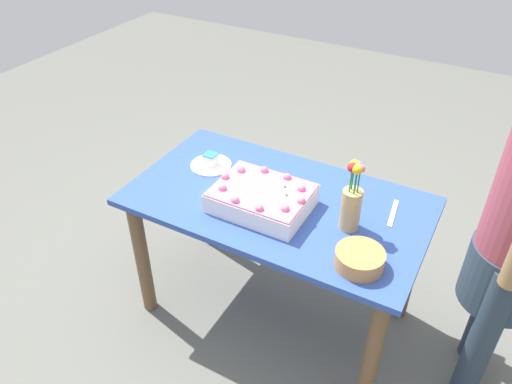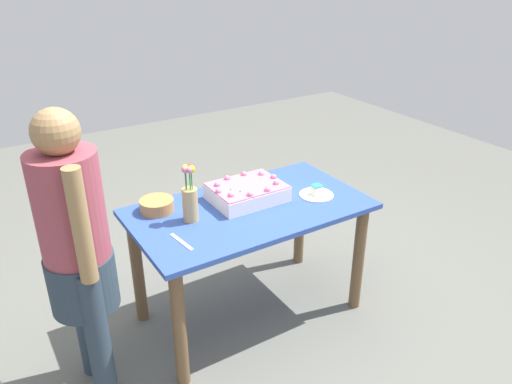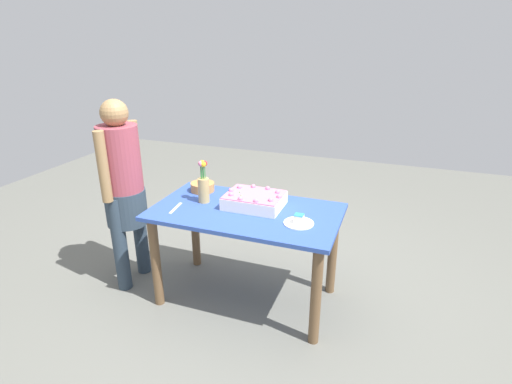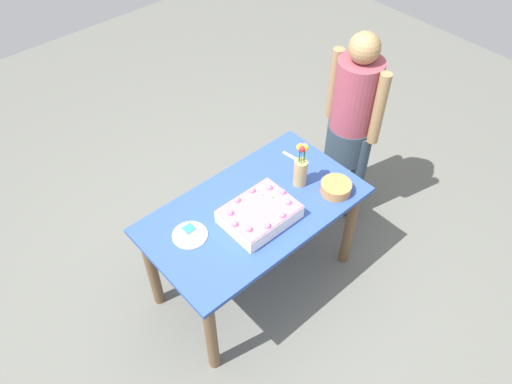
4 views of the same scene
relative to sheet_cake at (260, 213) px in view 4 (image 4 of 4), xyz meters
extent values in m
plane|color=#606059|center=(0.03, 0.09, -0.79)|extent=(8.00, 8.00, 0.00)
cube|color=#2E4DA1|center=(0.03, 0.09, -0.06)|extent=(1.34, 0.75, 0.03)
cylinder|color=brown|center=(-0.56, -0.21, -0.44)|extent=(0.07, 0.07, 0.71)
cylinder|color=brown|center=(0.63, -0.21, -0.44)|extent=(0.07, 0.07, 0.71)
cylinder|color=brown|center=(-0.56, 0.39, -0.44)|extent=(0.07, 0.07, 0.71)
cylinder|color=brown|center=(0.63, 0.39, -0.44)|extent=(0.07, 0.07, 0.71)
cube|color=white|center=(0.00, 0.00, -0.01)|extent=(0.41, 0.32, 0.09)
cube|color=pink|center=(0.00, 0.00, 0.04)|extent=(0.40, 0.31, 0.01)
sphere|color=pink|center=(0.18, 0.00, 0.05)|extent=(0.04, 0.04, 0.04)
sphere|color=pink|center=(0.15, 0.08, 0.05)|extent=(0.04, 0.04, 0.04)
sphere|color=pink|center=(0.06, 0.13, 0.05)|extent=(0.04, 0.04, 0.04)
sphere|color=pink|center=(-0.06, 0.13, 0.05)|extent=(0.04, 0.04, 0.04)
sphere|color=pink|center=(-0.15, 0.08, 0.05)|extent=(0.04, 0.04, 0.04)
sphere|color=pink|center=(-0.18, 0.00, 0.05)|extent=(0.04, 0.04, 0.04)
sphere|color=pink|center=(-0.15, -0.08, 0.05)|extent=(0.04, 0.04, 0.04)
sphere|color=pink|center=(-0.06, -0.13, 0.05)|extent=(0.04, 0.04, 0.04)
sphere|color=pink|center=(0.06, -0.13, 0.05)|extent=(0.04, 0.04, 0.04)
sphere|color=pink|center=(0.15, -0.08, 0.05)|extent=(0.04, 0.04, 0.04)
cone|color=#2D8438|center=(0.11, 0.01, 0.05)|extent=(0.02, 0.02, 0.02)
cone|color=#2D8438|center=(0.08, 0.06, 0.05)|extent=(0.02, 0.02, 0.02)
cylinder|color=white|center=(-0.38, 0.17, -0.05)|extent=(0.20, 0.20, 0.01)
cube|color=#F9F3C6|center=(-0.38, 0.17, -0.01)|extent=(0.06, 0.06, 0.05)
cube|color=#2B85C3|center=(-0.38, 0.17, 0.01)|extent=(0.06, 0.06, 0.01)
cube|color=silver|center=(0.52, 0.23, -0.05)|extent=(0.04, 0.20, 0.00)
cylinder|color=tan|center=(0.38, 0.05, 0.04)|extent=(0.08, 0.08, 0.19)
cylinder|color=#2D8438|center=(0.40, 0.05, 0.19)|extent=(0.01, 0.01, 0.11)
sphere|color=pink|center=(0.40, 0.05, 0.25)|extent=(0.04, 0.04, 0.04)
cylinder|color=#2D8438|center=(0.38, 0.07, 0.19)|extent=(0.01, 0.01, 0.11)
sphere|color=#D4689A|center=(0.38, 0.07, 0.25)|extent=(0.03, 0.03, 0.03)
cylinder|color=#2D8438|center=(0.37, 0.06, 0.19)|extent=(0.01, 0.01, 0.11)
sphere|color=yellow|center=(0.37, 0.06, 0.25)|extent=(0.04, 0.04, 0.04)
cylinder|color=#2D8438|center=(0.37, 0.04, 0.19)|extent=(0.01, 0.01, 0.11)
sphere|color=red|center=(0.37, 0.04, 0.25)|extent=(0.04, 0.04, 0.04)
cylinder|color=#2D8438|center=(0.39, 0.04, 0.19)|extent=(0.01, 0.01, 0.11)
sphere|color=gold|center=(0.39, 0.04, 0.25)|extent=(0.04, 0.04, 0.04)
cylinder|color=#BC7E43|center=(0.50, -0.14, -0.01)|extent=(0.19, 0.19, 0.07)
cylinder|color=#2B3A48|center=(1.00, 0.31, -0.40)|extent=(0.11, 0.11, 0.78)
cylinder|color=#2B3A48|center=(1.00, 0.05, -0.40)|extent=(0.11, 0.11, 0.78)
cylinder|color=#2B3A48|center=(1.00, 0.18, -0.13)|extent=(0.31, 0.32, 0.28)
cylinder|color=#943E4B|center=(1.00, 0.18, 0.25)|extent=(0.30, 0.30, 0.52)
sphere|color=#96734A|center=(1.00, 0.18, 0.60)|extent=(0.20, 0.20, 0.20)
cylinder|color=#96734A|center=(1.00, 0.36, 0.25)|extent=(0.08, 0.08, 0.52)
cylinder|color=#96734A|center=(1.00, -0.01, 0.25)|extent=(0.08, 0.08, 0.52)
camera|label=1|loc=(0.82, -1.53, 1.29)|focal=35.00mm
camera|label=2|loc=(1.33, 2.23, 1.25)|focal=35.00mm
camera|label=3|loc=(-0.93, 2.51, 1.12)|focal=28.00mm
camera|label=4|loc=(-1.28, -1.40, 2.17)|focal=35.00mm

